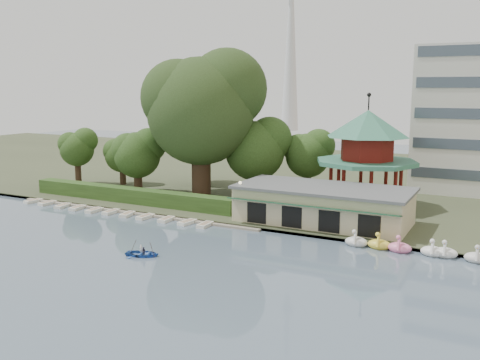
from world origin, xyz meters
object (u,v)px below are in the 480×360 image
Objects in this scene: dock at (133,212)px; boathouse at (323,204)px; rowboat_with_passengers at (142,251)px; pavilion at (367,149)px; big_tree at (203,104)px.

boathouse reaches higher than dock.
dock is 6.87× the size of rowboat_with_passengers.
pavilion reaches higher than dock.
pavilion reaches higher than rowboat_with_passengers.
rowboat_with_passengers is at bearing -71.33° from big_tree.
boathouse is 0.96× the size of big_tree.
rowboat_with_passengers is (-12.82, -27.42, -7.04)m from pavilion.
big_tree is (-20.81, -3.77, 5.14)m from pavilion.
big_tree is 27.78m from rowboat_with_passengers.
boathouse is 22.32m from big_tree.
big_tree is at bearing 161.61° from boathouse.
big_tree is 3.93× the size of rowboat_with_passengers.
pavilion is (24.00, 14.80, 7.36)m from dock.
big_tree reaches higher than rowboat_with_passengers.
dock is at bearing 131.54° from rowboat_with_passengers.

